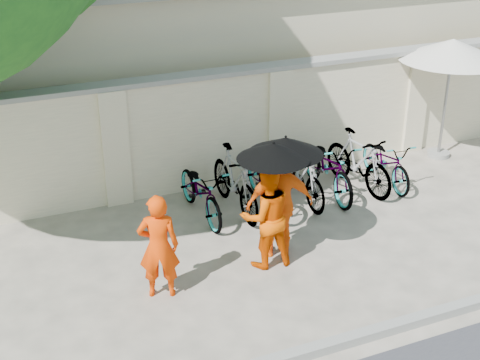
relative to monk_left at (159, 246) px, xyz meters
name	(u,v)px	position (x,y,z in m)	size (l,w,h in m)	color
ground	(245,282)	(1.14, -0.19, -0.74)	(80.00, 80.00, 0.00)	#AFA18F
kerb	(303,353)	(1.14, -1.89, -0.68)	(40.00, 0.16, 0.12)	gray
compound_wall	(225,129)	(2.14, 3.01, 0.26)	(20.00, 0.30, 2.00)	beige
building_behind	(203,43)	(3.14, 6.81, 0.86)	(14.00, 6.00, 3.20)	#BFB59A
monk_left	(159,246)	(0.00, 0.00, 0.00)	(0.54, 0.35, 1.48)	#EA3701
monk_center	(266,216)	(1.61, 0.14, 0.04)	(0.76, 0.59, 1.55)	#DF4D00
parasol_center	(273,151)	(1.66, 0.06, 1.05)	(0.99, 0.99, 1.02)	black
monk_right	(280,204)	(1.91, 0.32, 0.09)	(0.97, 0.40, 1.66)	#FF640D
parasol_right	(285,146)	(1.93, 0.24, 1.02)	(1.06, 1.06, 0.94)	black
patio_umbrella	(452,51)	(6.48, 2.40, 1.38)	(2.15, 2.15, 2.35)	gray
bike_0	(201,191)	(1.27, 1.87, -0.28)	(0.61, 1.74, 0.91)	gray
bike_1	(235,181)	(1.85, 1.84, -0.20)	(0.51, 1.81, 1.09)	gray
bike_2	(269,179)	(2.43, 1.78, -0.25)	(0.65, 1.87, 0.98)	gray
bike_3	(301,174)	(3.02, 1.74, -0.23)	(0.48, 1.68, 1.01)	gray
bike_4	(328,166)	(3.60, 1.82, -0.23)	(0.67, 1.93, 1.01)	gray
bike_5	(358,161)	(4.18, 1.78, -0.22)	(0.49, 1.74, 1.05)	gray
bike_6	(386,161)	(4.77, 1.76, -0.31)	(0.57, 1.63, 0.86)	gray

